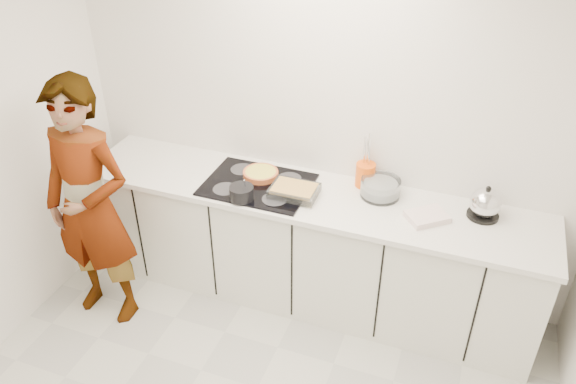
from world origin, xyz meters
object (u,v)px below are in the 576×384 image
(tart_dish, at_px, (261,173))
(kettle, at_px, (485,204))
(saucepan, at_px, (242,193))
(mixing_bowl, at_px, (380,188))
(hob, at_px, (258,184))
(cook, at_px, (90,207))
(utensil_crock, at_px, (365,175))
(baking_dish, at_px, (294,190))

(tart_dish, xyz_separation_m, kettle, (1.50, 0.06, 0.06))
(tart_dish, bearing_deg, saucepan, -91.39)
(kettle, bearing_deg, mixing_bowl, 179.01)
(mixing_bowl, height_order, kettle, kettle)
(hob, bearing_deg, cook, -147.10)
(mixing_bowl, bearing_deg, kettle, -0.99)
(mixing_bowl, relative_size, utensil_crock, 1.67)
(cook, bearing_deg, tart_dish, 37.66)
(tart_dish, relative_size, saucepan, 1.69)
(saucepan, height_order, cook, cook)
(tart_dish, height_order, baking_dish, baking_dish)
(saucepan, bearing_deg, baking_dish, 28.32)
(tart_dish, bearing_deg, utensil_crock, 12.68)
(mixing_bowl, distance_m, utensil_crock, 0.16)
(saucepan, bearing_deg, cook, -156.34)
(tart_dish, bearing_deg, hob, -78.76)
(saucepan, bearing_deg, utensil_crock, 33.01)
(tart_dish, bearing_deg, cook, -142.49)
(tart_dish, bearing_deg, mixing_bowl, 4.60)
(baking_dish, distance_m, utensil_crock, 0.51)
(tart_dish, xyz_separation_m, baking_dish, (0.30, -0.14, 0.01))
(hob, relative_size, cook, 0.40)
(hob, height_order, saucepan, saucepan)
(saucepan, relative_size, utensil_crock, 0.97)
(kettle, xyz_separation_m, cook, (-2.42, -0.76, -0.11))
(utensil_crock, height_order, cook, cook)
(mixing_bowl, height_order, cook, cook)
(hob, relative_size, baking_dish, 2.29)
(hob, relative_size, tart_dish, 2.61)
(hob, height_order, cook, cook)
(saucepan, bearing_deg, mixing_bowl, 23.86)
(hob, height_order, kettle, kettle)
(tart_dish, relative_size, kettle, 1.18)
(baking_dish, bearing_deg, tart_dish, 155.17)
(tart_dish, relative_size, cook, 0.15)
(tart_dish, xyz_separation_m, saucepan, (-0.01, -0.31, 0.02))
(kettle, bearing_deg, cook, -162.55)
(kettle, xyz_separation_m, utensil_crock, (-0.79, 0.10, -0.01))
(baking_dish, bearing_deg, cook, -155.12)
(mixing_bowl, bearing_deg, saucepan, -156.14)
(saucepan, relative_size, baking_dish, 0.52)
(kettle, distance_m, cook, 2.54)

